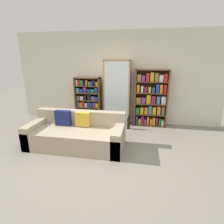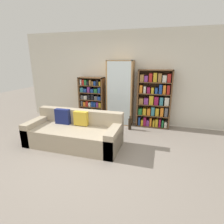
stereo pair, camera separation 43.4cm
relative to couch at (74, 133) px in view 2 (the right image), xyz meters
The scene contains 7 objects.
ground_plane 0.78m from the couch, 38.33° to the right, with size 16.00×16.00×0.00m, color gray.
wall_back 2.25m from the couch, 73.04° to the left, with size 6.23×0.06×2.70m.
couch is the anchor object (origin of this frame).
bookshelf_left 1.75m from the couch, 98.51° to the left, with size 0.79×0.32×1.38m.
display_cabinet 1.91m from the couch, 68.25° to the left, with size 0.76×0.36×1.87m.
bookshelf_right 2.42m from the couch, 45.41° to the left, with size 0.94×0.32×1.63m.
wine_bottle 1.63m from the couch, 49.29° to the left, with size 0.09×0.09×0.40m.
Camera 2 is at (1.29, -2.86, 1.87)m, focal length 28.00 mm.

